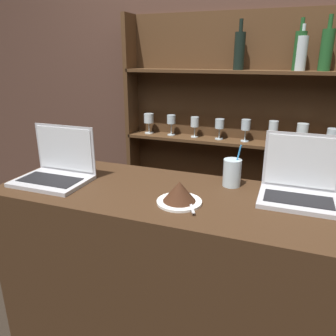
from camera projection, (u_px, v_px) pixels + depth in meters
bar_counter at (187, 293)px, 1.52m from camera, size 1.67×0.55×0.98m
back_wall at (237, 85)px, 2.18m from camera, size 7.00×0.06×2.70m
back_shelf at (235, 146)px, 2.23m from camera, size 1.49×0.18×1.80m
laptop_near at (57, 169)px, 1.52m from camera, size 0.32×0.24×0.24m
laptop_far at (299, 185)px, 1.31m from camera, size 0.30×0.23×0.26m
cake_plate at (179, 193)px, 1.28m from camera, size 0.18×0.18×0.09m
water_glass at (232, 173)px, 1.45m from camera, size 0.08×0.08×0.19m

